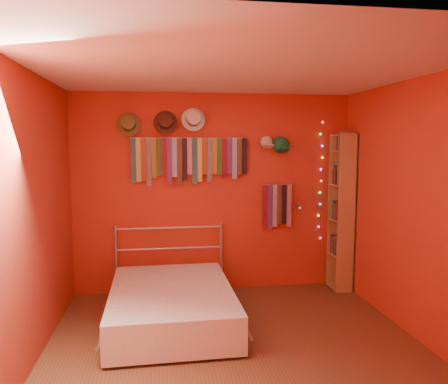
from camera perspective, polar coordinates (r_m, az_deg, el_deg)
name	(u,v)px	position (r m, az deg, el deg)	size (l,w,h in m)	color
ground	(237,352)	(4.21, 1.76, -20.13)	(3.50, 3.50, 0.00)	brown
back_wall	(214,193)	(5.53, -1.33, -0.15)	(3.50, 0.02, 2.50)	#A1351A
right_wall	(423,211)	(4.47, 24.54, -2.29)	(0.02, 3.50, 2.50)	#A1351A
left_wall	(27,221)	(3.92, -24.32, -3.43)	(0.02, 3.50, 2.50)	#A1351A
ceiling	(238,69)	(3.82, 1.89, 15.74)	(3.50, 3.50, 0.02)	white
tie_rack	(188,158)	(5.41, -4.67, 4.50)	(1.45, 0.03, 0.59)	#B8B9BE
small_tie_rack	(277,205)	(5.64, 6.94, -1.64)	(0.40, 0.03, 0.58)	#B8B9BE
fedora_olive	(128,124)	(5.38, -12.38, 8.71)	(0.29, 0.16, 0.28)	brown
fedora_brown	(166,122)	(5.37, -7.64, 9.09)	(0.29, 0.16, 0.29)	#442318
fedora_white	(194,119)	(5.39, -4.00, 9.53)	(0.29, 0.16, 0.29)	silver
cap_white	(267,142)	(5.57, 5.58, 6.48)	(0.17, 0.21, 0.17)	silver
cap_green	(281,145)	(5.61, 7.44, 6.11)	(0.20, 0.25, 0.20)	#1A763E
fairy_lights	(321,181)	(5.82, 12.51, 1.42)	(0.06, 0.02, 1.54)	#FF3333
reading_lamp	(299,208)	(5.56, 9.80, -2.08)	(0.07, 0.29, 0.09)	#B8B9BE
bookshelf	(345,211)	(5.79, 15.47, -2.41)	(0.25, 0.34, 2.00)	#AB7E4D
bed	(172,304)	(4.73, -6.86, -14.33)	(1.37, 1.85, 0.88)	#B8B9BE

